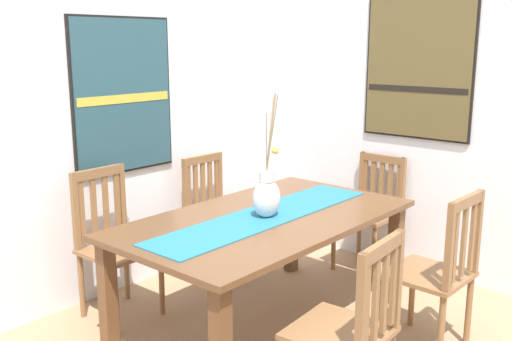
% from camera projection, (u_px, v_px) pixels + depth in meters
% --- Properties ---
extents(wall_back, '(6.40, 0.12, 2.70)m').
position_uv_depth(wall_back, '(97.00, 102.00, 3.88)').
color(wall_back, silver).
rests_on(wall_back, ground_plane).
extents(wall_side, '(0.12, 6.40, 2.70)m').
position_uv_depth(wall_side, '(477.00, 99.00, 4.06)').
color(wall_side, silver).
rests_on(wall_side, ground_plane).
extents(dining_table, '(1.83, 1.04, 0.72)m').
position_uv_depth(dining_table, '(265.00, 231.00, 3.48)').
color(dining_table, brown).
rests_on(dining_table, ground_plane).
extents(table_runner, '(1.69, 0.36, 0.01)m').
position_uv_depth(table_runner, '(265.00, 216.00, 3.46)').
color(table_runner, '#236B93').
rests_on(table_runner, dining_table).
extents(centerpiece_vase, '(0.23, 0.18, 0.74)m').
position_uv_depth(centerpiece_vase, '(267.00, 195.00, 3.41)').
color(centerpiece_vase, silver).
rests_on(centerpiece_vase, dining_table).
extents(chair_0, '(0.43, 0.43, 0.88)m').
position_uv_depth(chair_0, '(372.00, 209.00, 4.48)').
color(chair_0, brown).
rests_on(chair_0, ground_plane).
extents(chair_1, '(0.43, 0.43, 0.94)m').
position_uv_depth(chair_1, '(438.00, 271.00, 3.25)').
color(chair_1, brown).
rests_on(chair_1, ground_plane).
extents(chair_2, '(0.42, 0.42, 0.89)m').
position_uv_depth(chair_2, '(215.00, 211.00, 4.43)').
color(chair_2, brown).
rests_on(chair_2, ground_plane).
extents(chair_3, '(0.43, 0.43, 0.95)m').
position_uv_depth(chair_3, '(114.00, 241.00, 3.71)').
color(chair_3, brown).
rests_on(chair_3, ground_plane).
extents(chair_4, '(0.45, 0.45, 0.92)m').
position_uv_depth(chair_4, '(351.00, 328.00, 2.60)').
color(chair_4, brown).
rests_on(chair_4, ground_plane).
extents(painting_on_back_wall, '(0.81, 0.05, 1.06)m').
position_uv_depth(painting_on_back_wall, '(123.00, 96.00, 3.95)').
color(painting_on_back_wall, black).
extents(painting_on_side_wall, '(0.05, 0.84, 1.06)m').
position_uv_depth(painting_on_side_wall, '(418.00, 67.00, 4.23)').
color(painting_on_side_wall, black).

